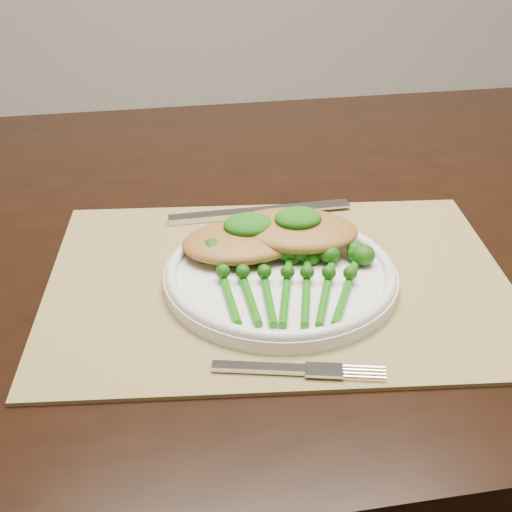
{
  "coord_description": "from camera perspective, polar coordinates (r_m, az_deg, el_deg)",
  "views": [
    {
      "loc": [
        -0.12,
        -0.71,
        1.16
      ],
      "look_at": [
        -0.04,
        -0.08,
        0.78
      ],
      "focal_mm": 50.0,
      "sensor_mm": 36.0,
      "label": 1
    }
  ],
  "objects": [
    {
      "name": "chicken_fillet_left",
      "position": [
        0.77,
        -1.08,
        1.19
      ],
      "size": [
        0.14,
        0.1,
        0.03
      ],
      "primitive_type": "ellipsoid",
      "rotation": [
        0.0,
        0.0,
        0.1
      ],
      "color": "#A16D2F",
      "rests_on": "dinner_plate"
    },
    {
      "name": "pesto_dollop_right",
      "position": [
        0.77,
        3.38,
        3.05
      ],
      "size": [
        0.05,
        0.04,
        0.02
      ],
      "primitive_type": "ellipsoid",
      "color": "#10490A",
      "rests_on": "chicken_fillet_right"
    },
    {
      "name": "dinner_plate",
      "position": [
        0.74,
        1.98,
        -1.5
      ],
      "size": [
        0.24,
        0.24,
        0.02
      ],
      "color": "silver",
      "rests_on": "placemat"
    },
    {
      "name": "dining_table",
      "position": [
        1.12,
        3.97,
        -13.94
      ],
      "size": [
        1.64,
        0.97,
        0.75
      ],
      "rotation": [
        0.0,
        0.0,
        0.04
      ],
      "color": "black",
      "rests_on": "ground"
    },
    {
      "name": "fork",
      "position": [
        0.63,
        4.32,
        -9.08
      ],
      "size": [
        0.15,
        0.05,
        0.0
      ],
      "rotation": [
        0.0,
        0.0,
        -0.2
      ],
      "color": "silver",
      "rests_on": "placemat"
    },
    {
      "name": "placemat",
      "position": [
        0.76,
        1.81,
        -1.99
      ],
      "size": [
        0.51,
        0.39,
        0.0
      ],
      "primitive_type": "cube",
      "rotation": [
        0.0,
        0.0,
        -0.07
      ],
      "color": "olive",
      "rests_on": "dining_table"
    },
    {
      "name": "pesto_dollop_left",
      "position": [
        0.77,
        -0.63,
        2.52
      ],
      "size": [
        0.05,
        0.05,
        0.02
      ],
      "primitive_type": "ellipsoid",
      "color": "#10490A",
      "rests_on": "chicken_fillet_left"
    },
    {
      "name": "knife",
      "position": [
        0.88,
        -1.09,
        3.45
      ],
      "size": [
        0.23,
        0.03,
        0.01
      ],
      "rotation": [
        0.0,
        0.0,
        0.07
      ],
      "color": "silver",
      "rests_on": "placemat"
    },
    {
      "name": "chicken_fillet_right",
      "position": [
        0.78,
        3.1,
        2.1
      ],
      "size": [
        0.16,
        0.13,
        0.03
      ],
      "primitive_type": "ellipsoid",
      "rotation": [
        0.0,
        0.0,
        -0.26
      ],
      "color": "#A16D2F",
      "rests_on": "dinner_plate"
    },
    {
      "name": "broccolini_bundle",
      "position": [
        0.71,
        2.44,
        -2.63
      ],
      "size": [
        0.16,
        0.18,
        0.04
      ],
      "rotation": [
        0.0,
        0.0,
        -0.16
      ],
      "color": "#18650D",
      "rests_on": "dinner_plate"
    }
  ]
}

